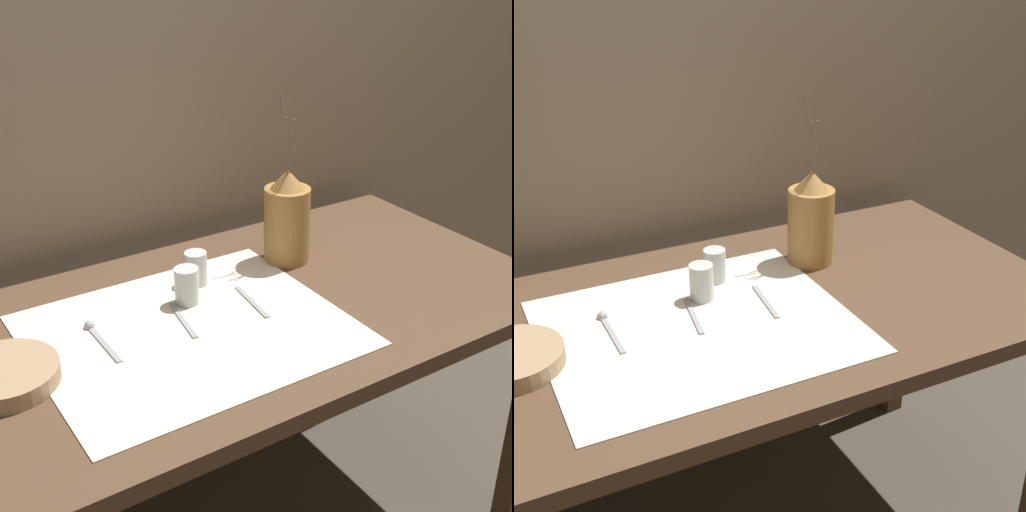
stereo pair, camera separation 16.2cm
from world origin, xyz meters
The scene contains 10 objects.
stone_wall_back centered at (0.00, 0.51, 1.20)m, with size 7.00×0.06×2.40m.
wooden_table centered at (0.00, 0.00, 0.66)m, with size 1.40×0.79×0.75m.
linen_cloth centered at (-0.20, -0.03, 0.75)m, with size 0.67×0.57×0.00m.
pitcher_with_flowers centered at (0.19, 0.15, 0.87)m, with size 0.12×0.12×0.44m.
wooden_bowl centered at (-0.59, -0.01, 0.77)m, with size 0.21×0.21×0.04m.
glass_tumbler_near centered at (-0.14, 0.08, 0.80)m, with size 0.06×0.06×0.09m.
glass_tumbler_far centered at (-0.08, 0.15, 0.80)m, with size 0.05×0.05×0.08m.
spoon_inner centered at (-0.38, 0.07, 0.76)m, with size 0.02×0.18×0.02m.
fork_inner centered at (-0.19, 0.01, 0.76)m, with size 0.04×0.16×0.00m.
knife_center centered at (-0.02, 0.00, 0.76)m, with size 0.03×0.16×0.00m.
Camera 1 is at (-0.80, -1.23, 1.57)m, focal length 50.00 mm.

